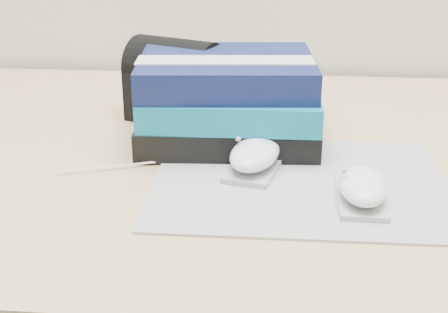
# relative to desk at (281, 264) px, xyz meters

# --- Properties ---
(desk) EXTENTS (1.60, 0.80, 0.73)m
(desk) POSITION_rel_desk_xyz_m (0.00, 0.00, 0.00)
(desk) COLOR tan
(desk) RESTS_ON ground
(mousepad) EXTENTS (0.37, 0.29, 0.00)m
(mousepad) POSITION_rel_desk_xyz_m (0.02, -0.18, 0.24)
(mousepad) COLOR gray
(mousepad) RESTS_ON desk
(mouse_rear) EXTENTS (0.08, 0.12, 0.05)m
(mouse_rear) POSITION_rel_desk_xyz_m (-0.04, -0.15, 0.26)
(mouse_rear) COLOR #ABAAAD
(mouse_rear) RESTS_ON mousepad
(mouse_front) EXTENTS (0.06, 0.10, 0.04)m
(mouse_front) POSITION_rel_desk_xyz_m (0.09, -0.23, 0.26)
(mouse_front) COLOR #AEAEB0
(mouse_front) RESTS_ON mousepad
(usb_cable) EXTENTS (0.21, 0.08, 0.00)m
(usb_cable) POSITION_rel_desk_xyz_m (-0.20, -0.15, 0.24)
(usb_cable) COLOR white
(usb_cable) RESTS_ON mousepad
(book_stack) EXTENTS (0.27, 0.22, 0.13)m
(book_stack) POSITION_rel_desk_xyz_m (-0.09, -0.03, 0.30)
(book_stack) COLOR black
(book_stack) RESTS_ON desk
(pouch) EXTENTS (0.16, 0.14, 0.13)m
(pouch) POSITION_rel_desk_xyz_m (-0.18, 0.06, 0.30)
(pouch) COLOR black
(pouch) RESTS_ON desk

